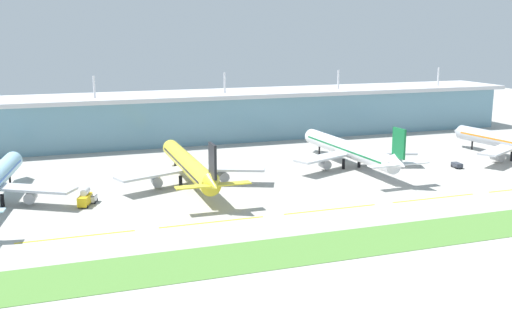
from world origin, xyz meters
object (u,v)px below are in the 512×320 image
Objects in this scene: airliner_near_middle at (189,165)px; fuel_truck at (85,198)px; airliner_far_middle at (350,150)px; baggage_cart at (93,198)px; pushback_tug at (457,165)px.

airliner_near_middle reaches higher than fuel_truck.
airliner_near_middle is 9.14× the size of fuel_truck.
airliner_far_middle is 93.14m from baggage_cart.
baggage_cart is at bearing -161.25° from airliner_near_middle.
baggage_cart is (-127.83, -2.09, 0.16)m from pushback_tug.
airliner_far_middle is 95.78m from fuel_truck.
fuel_truck is 130.22m from pushback_tug.
baggage_cart reaches higher than pushback_tug.
fuel_truck is (-33.34, -12.85, -4.19)m from airliner_near_middle.
fuel_truck is at bearing -134.96° from baggage_cart.
baggage_cart is (2.31, 2.32, -1.00)m from fuel_truck.
airliner_near_middle is 33.17m from baggage_cart.
airliner_near_middle is 15.07× the size of pushback_tug.
airliner_far_middle is at bearing 158.99° from pushback_tug.
airliner_near_middle is 1.00× the size of airliner_far_middle.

